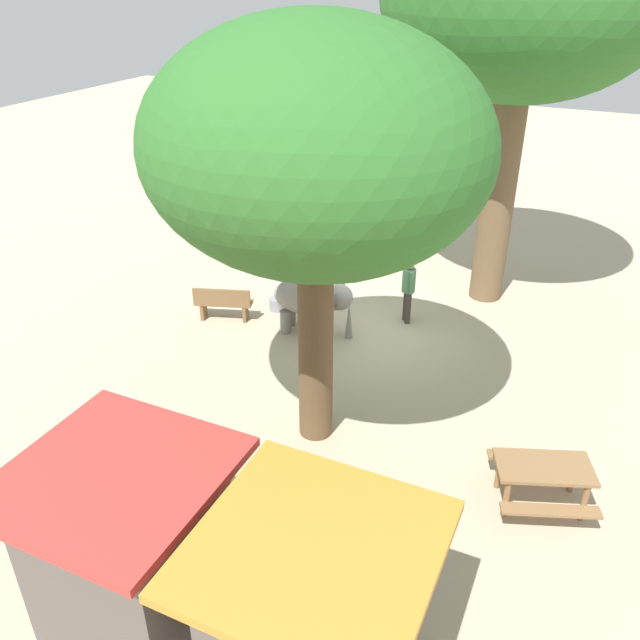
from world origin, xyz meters
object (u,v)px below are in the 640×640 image
object	(u,v)px
wooden_bench	(223,303)
market_stall_orange	(315,631)
feed_bucket	(276,304)
market_stall_red	(130,554)
elephant	(312,300)
person_handler	(408,286)
shade_tree_secondary	(315,151)
picnic_table_near	(543,475)

from	to	relation	value
wooden_bench	market_stall_orange	bearing A→B (deg)	-70.31
feed_bucket	market_stall_orange	bearing A→B (deg)	120.81
market_stall_red	feed_bucket	xyz separation A→B (m)	(2.47, -8.51, -0.98)
elephant	market_stall_orange	size ratio (longest dim) A/B	0.77
person_handler	feed_bucket	xyz separation A→B (m)	(3.17, 0.81, -0.79)
person_handler	market_stall_red	bearing A→B (deg)	50.53
shade_tree_secondary	feed_bucket	bearing A→B (deg)	-53.34
person_handler	market_stall_red	world-z (taller)	market_stall_red
shade_tree_secondary	picnic_table_near	size ratio (longest dim) A/B	3.75
person_handler	shade_tree_secondary	size ratio (longest dim) A/B	0.22
market_stall_orange	shade_tree_secondary	bearing A→B (deg)	-65.00
person_handler	wooden_bench	xyz separation A→B (m)	(4.09, 1.80, -0.48)
shade_tree_secondary	feed_bucket	size ratio (longest dim) A/B	20.08
wooden_bench	feed_bucket	distance (m)	1.39
shade_tree_secondary	market_stall_red	distance (m)	6.15
person_handler	market_stall_orange	world-z (taller)	market_stall_orange
market_stall_orange	feed_bucket	distance (m)	9.96
wooden_bench	picnic_table_near	xyz separation A→B (m)	(-7.95, 3.15, 0.12)
elephant	feed_bucket	distance (m)	1.60
shade_tree_secondary	market_stall_orange	xyz separation A→B (m)	(-2.11, 4.53, -4.13)
elephant	person_handler	xyz separation A→B (m)	(-1.88, -1.44, 0.09)
shade_tree_secondary	wooden_bench	world-z (taller)	shade_tree_secondary
person_handler	wooden_bench	bearing A→B (deg)	-11.41
shade_tree_secondary	market_stall_red	size ratio (longest dim) A/B	2.87
person_handler	market_stall_red	size ratio (longest dim) A/B	0.64
elephant	shade_tree_secondary	size ratio (longest dim) A/B	0.27
shade_tree_secondary	market_stall_red	bearing A→B (deg)	83.85
shade_tree_secondary	picnic_table_near	world-z (taller)	shade_tree_secondary
market_stall_red	picnic_table_near	bearing A→B (deg)	-136.23
person_handler	elephant	bearing A→B (deg)	2.21
person_handler	feed_bucket	size ratio (longest dim) A/B	4.50
person_handler	market_stall_red	distance (m)	9.34
elephant	shade_tree_secondary	bearing A→B (deg)	-71.53
wooden_bench	market_stall_red	world-z (taller)	market_stall_red
wooden_bench	picnic_table_near	world-z (taller)	wooden_bench
shade_tree_secondary	person_handler	bearing A→B (deg)	-92.46
elephant	market_stall_orange	bearing A→B (deg)	-72.42
elephant	person_handler	bearing A→B (deg)	29.34
wooden_bench	elephant	bearing A→B (deg)	-9.50
market_stall_orange	wooden_bench	bearing A→B (deg)	-51.39
shade_tree_secondary	market_stall_orange	distance (m)	6.48
elephant	market_stall_red	world-z (taller)	market_stall_red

